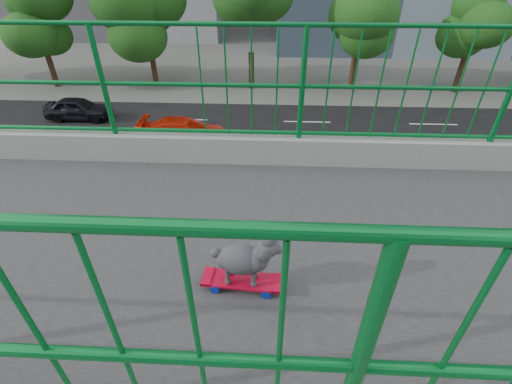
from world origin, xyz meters
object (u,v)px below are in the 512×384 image
object	(u,v)px
car_4	(78,109)
poodle	(245,258)
skateboard	(242,281)
car_2	(15,157)
car_3	(185,132)

from	to	relation	value
car_4	poodle	bearing A→B (deg)	-147.22
skateboard	car_2	xyz separation A→B (m)	(-12.79, -12.48, -6.39)
car_2	skateboard	bearing A→B (deg)	-135.71
car_3	car_4	size ratio (longest dim) A/B	1.19
car_3	car_4	xyz separation A→B (m)	(-3.20, -7.68, -0.01)
car_4	car_2	bearing A→B (deg)	178.72
skateboard	car_3	bearing A→B (deg)	-159.31
skateboard	car_4	bearing A→B (deg)	-142.80
car_3	car_4	distance (m)	8.32
skateboard	car_4	distance (m)	23.68
car_2	car_3	bearing A→B (deg)	-67.76
poodle	car_2	bearing A→B (deg)	-131.18
poodle	car_2	xyz separation A→B (m)	(-12.79, -12.50, -6.62)
poodle	car_4	xyz separation A→B (m)	(-19.19, -12.36, -6.58)
poodle	car_4	world-z (taller)	poodle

